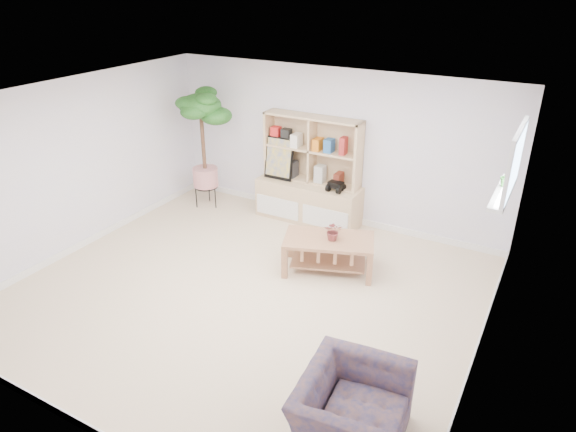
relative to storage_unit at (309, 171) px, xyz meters
The scene contains 14 objects.
floor 2.41m from the storage_unit, 82.99° to the right, with size 5.50×5.00×0.01m, color beige.
ceiling 2.74m from the storage_unit, 82.99° to the right, with size 5.50×5.00×0.01m, color white.
walls 2.29m from the storage_unit, 82.99° to the right, with size 5.51×5.01×2.40m.
baseboard 2.39m from the storage_unit, 82.99° to the right, with size 5.50×5.00×0.10m, color white, non-canonical shape.
window 3.61m from the storage_unit, 28.62° to the right, with size 0.10×0.98×0.68m, color silver, non-canonical shape.
window_sill 3.47m from the storage_unit, 29.11° to the right, with size 0.14×1.00×0.04m, color white.
storage_unit is the anchor object (origin of this frame).
poster 0.53m from the storage_unit, behind, with size 0.48×0.11×0.67m, color yellow, non-canonical shape.
toy_truck 0.52m from the storage_unit, ahead, with size 0.32×0.22×0.17m, color black, non-canonical shape.
coffee_table 1.68m from the storage_unit, 53.27° to the right, with size 1.17×0.64×0.48m, color brown, non-canonical shape.
table_plant 1.63m from the storage_unit, 51.67° to the right, with size 0.23×0.20×0.26m, color #15471B.
floor_tree 1.81m from the storage_unit, 169.03° to the right, with size 0.73×0.73×1.99m, color #114F18, non-canonical shape.
armchair 4.36m from the storage_unit, 58.26° to the right, with size 0.98×0.85×0.72m, color navy.
sill_plant 3.45m from the storage_unit, 27.23° to the right, with size 0.12×0.10×0.22m, color #114F18.
Camera 1 is at (3.08, -4.47, 3.63)m, focal length 32.00 mm.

